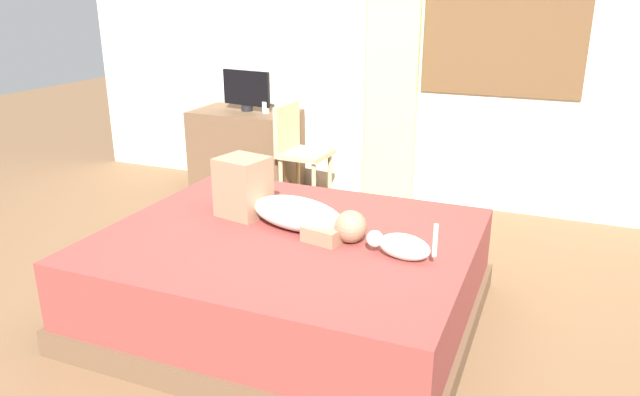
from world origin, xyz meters
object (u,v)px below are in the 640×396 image
object	(u,v)px
cat	(401,246)
bed	(289,276)
desk	(247,152)
chair_by_desk	(298,147)
tv_monitor	(246,90)
person_lying	(283,205)
cup	(266,107)

from	to	relation	value
cat	bed	bearing A→B (deg)	173.09
desk	chair_by_desk	world-z (taller)	chair_by_desk
cat	desk	world-z (taller)	desk
desk	tv_monitor	world-z (taller)	tv_monitor
person_lying	chair_by_desk	xyz separation A→B (m)	(-0.64, 1.60, -0.11)
tv_monitor	cup	size ratio (longest dim) A/B	4.83
cat	cup	xyz separation A→B (m)	(-1.73, 1.93, 0.22)
cat	tv_monitor	xyz separation A→B (m)	(-1.93, 1.96, 0.35)
desk	cup	distance (m)	0.47
desk	chair_by_desk	distance (m)	0.63
tv_monitor	person_lying	bearing A→B (deg)	-55.79
person_lying	desk	bearing A→B (deg)	124.75
cup	cat	bearing A→B (deg)	-48.15
person_lying	tv_monitor	size ratio (longest dim) A/B	1.97
tv_monitor	cat	bearing A→B (deg)	-45.46
cat	chair_by_desk	size ratio (longest dim) A/B	0.42
cat	desk	bearing A→B (deg)	134.91
person_lying	cat	size ratio (longest dim) A/B	2.64
cat	cup	distance (m)	2.60
person_lying	tv_monitor	xyz separation A→B (m)	(-1.20, 1.77, 0.30)
desk	tv_monitor	xyz separation A→B (m)	(0.02, 0.00, 0.55)
bed	person_lying	bearing A→B (deg)	128.03
bed	desk	bearing A→B (deg)	124.94
chair_by_desk	person_lying	bearing A→B (deg)	-68.09
cup	desk	bearing A→B (deg)	173.54
person_lying	desk	size ratio (longest dim) A/B	1.05
tv_monitor	chair_by_desk	bearing A→B (deg)	-17.42
person_lying	desk	distance (m)	2.17
bed	chair_by_desk	bearing A→B (deg)	113.09
desk	chair_by_desk	xyz separation A→B (m)	(0.59, -0.18, 0.14)
bed	cat	size ratio (longest dim) A/B	5.55
person_lying	cat	world-z (taller)	person_lying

